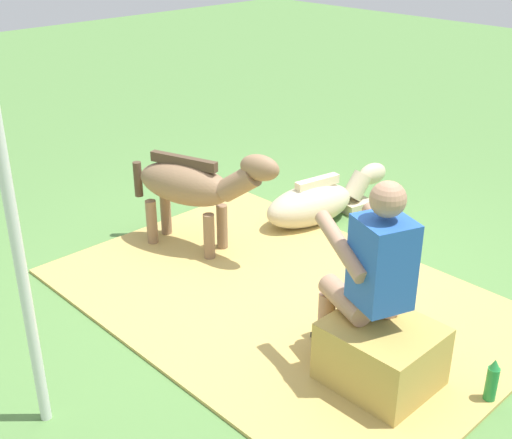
{
  "coord_description": "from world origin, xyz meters",
  "views": [
    {
      "loc": [
        -3.07,
        3.27,
        2.59
      ],
      "look_at": [
        0.05,
        0.27,
        0.55
      ],
      "focal_mm": 46.94,
      "sensor_mm": 36.0,
      "label": 1
    }
  ],
  "objects_px": {
    "pony_lying": "(318,202)",
    "soda_bottle": "(492,382)",
    "person_seated": "(370,271)",
    "tent_pole_left": "(16,241)",
    "pony_standing": "(194,186)",
    "hay_bale": "(381,356)"
  },
  "relations": [
    {
      "from": "pony_standing",
      "to": "hay_bale",
      "type": "bearing_deg",
      "value": 171.59
    },
    {
      "from": "pony_lying",
      "to": "soda_bottle",
      "type": "bearing_deg",
      "value": 153.95
    },
    {
      "from": "person_seated",
      "to": "pony_standing",
      "type": "distance_m",
      "value": 1.96
    },
    {
      "from": "hay_bale",
      "to": "tent_pole_left",
      "type": "xyz_separation_m",
      "value": [
        1.11,
        1.57,
        0.9
      ]
    },
    {
      "from": "person_seated",
      "to": "tent_pole_left",
      "type": "bearing_deg",
      "value": 59.34
    },
    {
      "from": "pony_lying",
      "to": "soda_bottle",
      "type": "relative_size",
      "value": 4.56
    },
    {
      "from": "soda_bottle",
      "to": "tent_pole_left",
      "type": "height_order",
      "value": "tent_pole_left"
    },
    {
      "from": "person_seated",
      "to": "pony_standing",
      "type": "bearing_deg",
      "value": -7.96
    },
    {
      "from": "pony_standing",
      "to": "pony_lying",
      "type": "height_order",
      "value": "pony_standing"
    },
    {
      "from": "person_seated",
      "to": "tent_pole_left",
      "type": "height_order",
      "value": "tent_pole_left"
    },
    {
      "from": "hay_bale",
      "to": "person_seated",
      "type": "bearing_deg",
      "value": -14.07
    },
    {
      "from": "soda_bottle",
      "to": "tent_pole_left",
      "type": "bearing_deg",
      "value": 49.05
    },
    {
      "from": "person_seated",
      "to": "pony_standing",
      "type": "relative_size",
      "value": 0.98
    },
    {
      "from": "person_seated",
      "to": "soda_bottle",
      "type": "distance_m",
      "value": 0.93
    },
    {
      "from": "tent_pole_left",
      "to": "pony_lying",
      "type": "bearing_deg",
      "value": -77.92
    },
    {
      "from": "hay_bale",
      "to": "soda_bottle",
      "type": "relative_size",
      "value": 2.05
    },
    {
      "from": "hay_bale",
      "to": "tent_pole_left",
      "type": "relative_size",
      "value": 0.28
    },
    {
      "from": "hay_bale",
      "to": "tent_pole_left",
      "type": "bearing_deg",
      "value": 54.87
    },
    {
      "from": "pony_lying",
      "to": "tent_pole_left",
      "type": "xyz_separation_m",
      "value": [
        -0.65,
        3.02,
        0.92
      ]
    },
    {
      "from": "tent_pole_left",
      "to": "person_seated",
      "type": "bearing_deg",
      "value": -120.66
    },
    {
      "from": "tent_pole_left",
      "to": "pony_standing",
      "type": "bearing_deg",
      "value": -62.54
    },
    {
      "from": "pony_lying",
      "to": "person_seated",
      "type": "bearing_deg",
      "value": 138.72
    }
  ]
}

